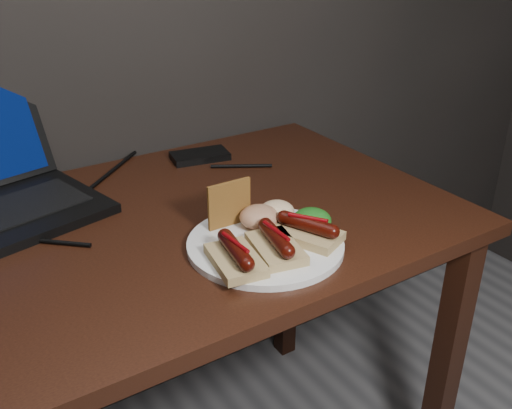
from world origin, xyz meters
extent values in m
cube|color=#36190D|center=(0.00, 1.38, 0.73)|extent=(1.40, 0.70, 0.03)
cube|color=#36190D|center=(0.65, 1.08, 0.36)|extent=(0.05, 0.05, 0.72)
cube|color=#36190D|center=(0.65, 1.68, 0.36)|extent=(0.05, 0.05, 0.72)
cube|color=black|center=(-0.11, 1.55, 0.76)|extent=(0.40, 0.32, 0.02)
cube|color=black|center=(-0.11, 1.55, 0.77)|extent=(0.32, 0.20, 0.00)
cube|color=black|center=(0.35, 1.63, 0.76)|extent=(0.14, 0.10, 0.02)
cylinder|color=black|center=(-0.07, 1.43, 0.75)|extent=(0.14, 0.13, 0.01)
cylinder|color=black|center=(0.15, 1.67, 0.75)|extent=(0.17, 0.16, 0.01)
cylinder|color=black|center=(0.40, 1.53, 0.75)|extent=(0.12, 0.08, 0.01)
cylinder|color=white|center=(0.25, 1.20, 0.76)|extent=(0.28, 0.28, 0.01)
cube|color=tan|center=(0.17, 1.17, 0.77)|extent=(0.09, 0.12, 0.02)
cylinder|color=#480F04|center=(0.17, 1.17, 0.79)|extent=(0.04, 0.10, 0.02)
sphere|color=#480F04|center=(0.16, 1.12, 0.79)|extent=(0.03, 0.02, 0.02)
sphere|color=#480F04|center=(0.18, 1.21, 0.79)|extent=(0.03, 0.02, 0.02)
cylinder|color=#6B0508|center=(0.17, 1.17, 0.80)|extent=(0.01, 0.07, 0.01)
cube|color=tan|center=(0.25, 1.16, 0.77)|extent=(0.09, 0.13, 0.02)
cylinder|color=#480F04|center=(0.25, 1.16, 0.79)|extent=(0.04, 0.10, 0.02)
sphere|color=#480F04|center=(0.24, 1.12, 0.79)|extent=(0.03, 0.02, 0.02)
sphere|color=#480F04|center=(0.26, 1.21, 0.79)|extent=(0.03, 0.02, 0.02)
cylinder|color=#6B0508|center=(0.25, 1.16, 0.80)|extent=(0.01, 0.07, 0.01)
cube|color=tan|center=(0.32, 1.17, 0.77)|extent=(0.11, 0.13, 0.02)
cylinder|color=#480F04|center=(0.32, 1.17, 0.79)|extent=(0.06, 0.10, 0.02)
sphere|color=#480F04|center=(0.34, 1.13, 0.79)|extent=(0.03, 0.02, 0.02)
sphere|color=#480F04|center=(0.30, 1.21, 0.79)|extent=(0.03, 0.02, 0.02)
cylinder|color=#6B0508|center=(0.32, 1.17, 0.80)|extent=(0.05, 0.06, 0.01)
cube|color=#9F652B|center=(0.23, 1.29, 0.80)|extent=(0.08, 0.01, 0.08)
ellipsoid|color=#0F4F12|center=(0.35, 1.19, 0.78)|extent=(0.07, 0.07, 0.04)
ellipsoid|color=maroon|center=(0.27, 1.25, 0.78)|extent=(0.07, 0.07, 0.04)
ellipsoid|color=white|center=(0.32, 1.26, 0.78)|extent=(0.06, 0.06, 0.04)
camera|label=1|loc=(-0.22, 0.49, 1.25)|focal=40.00mm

